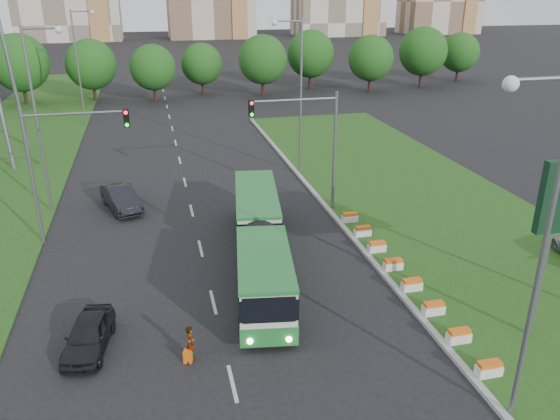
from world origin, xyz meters
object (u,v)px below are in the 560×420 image
object	(u,v)px
car_left_far	(121,198)
traffic_mast_median	(311,134)
traffic_mast_left	(59,154)
pedestrian	(191,343)
articulated_bus	(258,240)
shopping_trolley	(188,357)
car_left_near	(88,335)

from	to	relation	value
car_left_far	traffic_mast_median	bearing A→B (deg)	-33.01
traffic_mast_left	pedestrian	size ratio (longest dim) A/B	5.21
articulated_bus	car_left_far	xyz separation A→B (m)	(-7.43, 10.28, -0.77)
pedestrian	shopping_trolley	bearing A→B (deg)	133.14
pedestrian	traffic_mast_median	bearing A→B (deg)	-43.70
pedestrian	shopping_trolley	world-z (taller)	pedestrian
pedestrian	articulated_bus	bearing A→B (deg)	-41.04
articulated_bus	pedestrian	distance (m)	8.39
car_left_near	traffic_mast_median	bearing A→B (deg)	52.69
car_left_near	car_left_far	xyz separation A→B (m)	(0.88, 15.82, 0.12)
traffic_mast_median	car_left_far	size ratio (longest dim) A/B	1.65
traffic_mast_median	car_left_far	world-z (taller)	traffic_mast_median
traffic_mast_median	car_left_far	xyz separation A→B (m)	(-12.38, 3.39, -4.55)
articulated_bus	shopping_trolley	xyz separation A→B (m)	(-4.38, -7.42, -1.29)
articulated_bus	pedestrian	size ratio (longest dim) A/B	10.11
traffic_mast_median	car_left_near	size ratio (longest dim) A/B	2.00
car_left_far	pedestrian	world-z (taller)	car_left_far
car_left_near	pedestrian	distance (m)	4.41
articulated_bus	car_left_far	distance (m)	12.71
traffic_mast_median	traffic_mast_left	distance (m)	15.19
car_left_near	car_left_far	size ratio (longest dim) A/B	0.82
car_left_near	shopping_trolley	bearing A→B (deg)	-16.03
traffic_mast_median	car_left_near	xyz separation A→B (m)	(-13.25, -12.43, -4.67)
traffic_mast_median	pedestrian	distance (m)	17.43
traffic_mast_median	articulated_bus	xyz separation A→B (m)	(-4.94, -6.89, -3.78)
car_left_far	pedestrian	size ratio (longest dim) A/B	3.16
car_left_near	shopping_trolley	distance (m)	4.37
traffic_mast_median	shopping_trolley	world-z (taller)	traffic_mast_median
traffic_mast_left	shopping_trolley	world-z (taller)	traffic_mast_left
traffic_mast_median	articulated_bus	bearing A→B (deg)	-125.66
articulated_bus	car_left_far	bearing A→B (deg)	134.58
articulated_bus	shopping_trolley	size ratio (longest dim) A/B	28.27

